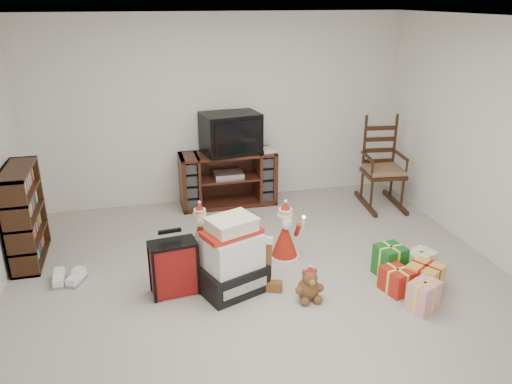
{
  "coord_description": "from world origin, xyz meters",
  "views": [
    {
      "loc": [
        -1.12,
        -4.01,
        2.67
      ],
      "look_at": [
        0.03,
        0.6,
        0.8
      ],
      "focal_mm": 35.0,
      "sensor_mm": 36.0,
      "label": 1
    }
  ],
  "objects_px": {
    "red_suitcase": "(174,268)",
    "crt_television": "(231,133)",
    "gift_pile": "(232,260)",
    "gift_cluster": "(407,276)",
    "bookshelf": "(25,217)",
    "rocking_chair": "(381,174)",
    "teddy_bear": "(309,286)",
    "sneaker_pair": "(68,279)",
    "tv_stand": "(228,179)",
    "santa_figurine": "(285,237)",
    "mrs_claus_figurine": "(201,234)"
  },
  "relations": [
    {
      "from": "sneaker_pair",
      "to": "crt_television",
      "type": "height_order",
      "value": "crt_television"
    },
    {
      "from": "bookshelf",
      "to": "rocking_chair",
      "type": "relative_size",
      "value": 0.83
    },
    {
      "from": "mrs_claus_figurine",
      "to": "gift_cluster",
      "type": "distance_m",
      "value": 2.21
    },
    {
      "from": "tv_stand",
      "to": "red_suitcase",
      "type": "bearing_deg",
      "value": -114.34
    },
    {
      "from": "santa_figurine",
      "to": "mrs_claus_figurine",
      "type": "bearing_deg",
      "value": 157.85
    },
    {
      "from": "mrs_claus_figurine",
      "to": "crt_television",
      "type": "distance_m",
      "value": 1.64
    },
    {
      "from": "red_suitcase",
      "to": "crt_television",
      "type": "distance_m",
      "value": 2.39
    },
    {
      "from": "rocking_chair",
      "to": "mrs_claus_figurine",
      "type": "relative_size",
      "value": 2.07
    },
    {
      "from": "teddy_bear",
      "to": "sneaker_pair",
      "type": "height_order",
      "value": "teddy_bear"
    },
    {
      "from": "red_suitcase",
      "to": "teddy_bear",
      "type": "height_order",
      "value": "red_suitcase"
    },
    {
      "from": "rocking_chair",
      "to": "teddy_bear",
      "type": "height_order",
      "value": "rocking_chair"
    },
    {
      "from": "teddy_bear",
      "to": "santa_figurine",
      "type": "relative_size",
      "value": 0.47
    },
    {
      "from": "tv_stand",
      "to": "bookshelf",
      "type": "relative_size",
      "value": 1.23
    },
    {
      "from": "red_suitcase",
      "to": "sneaker_pair",
      "type": "height_order",
      "value": "red_suitcase"
    },
    {
      "from": "gift_pile",
      "to": "santa_figurine",
      "type": "relative_size",
      "value": 1.12
    },
    {
      "from": "sneaker_pair",
      "to": "teddy_bear",
      "type": "bearing_deg",
      "value": -12.12
    },
    {
      "from": "rocking_chair",
      "to": "red_suitcase",
      "type": "relative_size",
      "value": 1.97
    },
    {
      "from": "santa_figurine",
      "to": "red_suitcase",
      "type": "bearing_deg",
      "value": -161.9
    },
    {
      "from": "gift_cluster",
      "to": "tv_stand",
      "type": "bearing_deg",
      "value": 117.06
    },
    {
      "from": "crt_television",
      "to": "red_suitcase",
      "type": "bearing_deg",
      "value": -124.73
    },
    {
      "from": "mrs_claus_figurine",
      "to": "santa_figurine",
      "type": "bearing_deg",
      "value": -22.15
    },
    {
      "from": "gift_cluster",
      "to": "crt_television",
      "type": "distance_m",
      "value": 2.94
    },
    {
      "from": "sneaker_pair",
      "to": "crt_television",
      "type": "bearing_deg",
      "value": 47.85
    },
    {
      "from": "santa_figurine",
      "to": "crt_television",
      "type": "distance_m",
      "value": 1.84
    },
    {
      "from": "gift_cluster",
      "to": "teddy_bear",
      "type": "bearing_deg",
      "value": 177.58
    },
    {
      "from": "tv_stand",
      "to": "gift_pile",
      "type": "relative_size",
      "value": 1.7
    },
    {
      "from": "gift_pile",
      "to": "gift_cluster",
      "type": "height_order",
      "value": "gift_pile"
    },
    {
      "from": "sneaker_pair",
      "to": "gift_cluster",
      "type": "bearing_deg",
      "value": -6.72
    },
    {
      "from": "tv_stand",
      "to": "bookshelf",
      "type": "xyz_separation_m",
      "value": [
        -2.38,
        -1.01,
        0.13
      ]
    },
    {
      "from": "gift_pile",
      "to": "mrs_claus_figurine",
      "type": "relative_size",
      "value": 1.24
    },
    {
      "from": "red_suitcase",
      "to": "crt_television",
      "type": "bearing_deg",
      "value": 58.04
    },
    {
      "from": "rocking_chair",
      "to": "crt_television",
      "type": "xyz_separation_m",
      "value": [
        -1.97,
        0.48,
        0.57
      ]
    },
    {
      "from": "sneaker_pair",
      "to": "crt_television",
      "type": "xyz_separation_m",
      "value": [
        2.0,
        1.62,
        0.95
      ]
    },
    {
      "from": "rocking_chair",
      "to": "bookshelf",
      "type": "bearing_deg",
      "value": -166.54
    },
    {
      "from": "gift_pile",
      "to": "gift_cluster",
      "type": "distance_m",
      "value": 1.71
    },
    {
      "from": "tv_stand",
      "to": "teddy_bear",
      "type": "xyz_separation_m",
      "value": [
        0.29,
        -2.47,
        -0.23
      ]
    },
    {
      "from": "tv_stand",
      "to": "sneaker_pair",
      "type": "height_order",
      "value": "tv_stand"
    },
    {
      "from": "rocking_chair",
      "to": "red_suitcase",
      "type": "xyz_separation_m",
      "value": [
        -2.94,
        -1.58,
        -0.15
      ]
    },
    {
      "from": "teddy_bear",
      "to": "sneaker_pair",
      "type": "bearing_deg",
      "value": 159.13
    },
    {
      "from": "gift_cluster",
      "to": "sneaker_pair",
      "type": "bearing_deg",
      "value": 164.53
    },
    {
      "from": "bookshelf",
      "to": "red_suitcase",
      "type": "bearing_deg",
      "value": -35.81
    },
    {
      "from": "bookshelf",
      "to": "santa_figurine",
      "type": "distance_m",
      "value": 2.76
    },
    {
      "from": "bookshelf",
      "to": "gift_cluster",
      "type": "relative_size",
      "value": 1.25
    },
    {
      "from": "rocking_chair",
      "to": "santa_figurine",
      "type": "bearing_deg",
      "value": -138.88
    },
    {
      "from": "sneaker_pair",
      "to": "crt_television",
      "type": "distance_m",
      "value": 2.74
    },
    {
      "from": "crt_television",
      "to": "teddy_bear",
      "type": "bearing_deg",
      "value": -94.04
    },
    {
      "from": "gift_pile",
      "to": "red_suitcase",
      "type": "xyz_separation_m",
      "value": [
        -0.55,
        0.09,
        -0.06
      ]
    },
    {
      "from": "santa_figurine",
      "to": "mrs_claus_figurine",
      "type": "height_order",
      "value": "santa_figurine"
    },
    {
      "from": "rocking_chair",
      "to": "gift_pile",
      "type": "relative_size",
      "value": 1.67
    },
    {
      "from": "gift_pile",
      "to": "sneaker_pair",
      "type": "xyz_separation_m",
      "value": [
        -1.57,
        0.53,
        -0.29
      ]
    }
  ]
}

